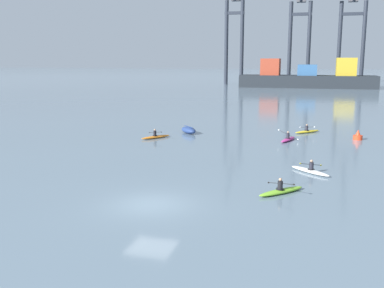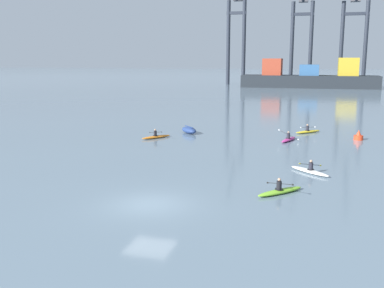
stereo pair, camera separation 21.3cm
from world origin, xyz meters
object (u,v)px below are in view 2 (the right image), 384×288
object	(u,v)px
container_barge	(309,78)
channel_buoy	(359,136)
gantry_crane_east_mid	(355,26)
kayak_yellow	(308,131)
kayak_white	(310,171)
gantry_crane_west_mid	(302,27)
capsized_dinghy	(189,130)
kayak_magenta	(289,139)
kayak_orange	(156,136)
kayak_lime	(280,191)
gantry_crane_west	(236,28)

from	to	relation	value
container_barge	channel_buoy	bearing A→B (deg)	-85.49
gantry_crane_east_mid	kayak_yellow	xyz separation A→B (m)	(-10.40, -98.13, -17.75)
kayak_yellow	kayak_white	world-z (taller)	same
container_barge	gantry_crane_west_mid	bearing A→B (deg)	103.33
container_barge	channel_buoy	size ratio (longest dim) A/B	37.96
capsized_dinghy	kayak_white	bearing A→B (deg)	-47.63
gantry_crane_east_mid	gantry_crane_west_mid	bearing A→B (deg)	-176.10
kayak_magenta	kayak_orange	world-z (taller)	kayak_magenta
container_barge	kayak_lime	distance (m)	107.02
gantry_crane_east_mid	kayak_lime	size ratio (longest dim) A/B	13.05
gantry_crane_west_mid	gantry_crane_east_mid	xyz separation A→B (m)	(15.53, 1.06, 0.14)
gantry_crane_west_mid	capsized_dinghy	bearing A→B (deg)	-94.03
gantry_crane_west_mid	kayak_orange	world-z (taller)	gantry_crane_west_mid
gantry_crane_west_mid	gantry_crane_east_mid	distance (m)	15.57
container_barge	kayak_lime	bearing A→B (deg)	-89.49
kayak_lime	kayak_magenta	bearing A→B (deg)	92.25
kayak_yellow	channel_buoy	bearing A→B (deg)	-32.33
container_barge	kayak_yellow	bearing A→B (deg)	-88.67
kayak_lime	kayak_magenta	xyz separation A→B (m)	(-0.70, 17.87, 0.00)
kayak_lime	channel_buoy	bearing A→B (deg)	73.87
kayak_lime	kayak_orange	bearing A→B (deg)	130.83
kayak_yellow	kayak_magenta	world-z (taller)	kayak_magenta
gantry_crane_west	kayak_white	bearing A→B (deg)	-77.02
capsized_dinghy	kayak_yellow	xyz separation A→B (m)	(12.24, 3.87, -0.18)
gantry_crane_west_mid	kayak_white	distance (m)	116.48
channel_buoy	kayak_yellow	bearing A→B (deg)	147.67
kayak_yellow	kayak_orange	xyz separation A→B (m)	(-14.58, -7.66, 0.00)
gantry_crane_east_mid	kayak_orange	size ratio (longest dim) A/B	12.27
gantry_crane_west_mid	gantry_crane_east_mid	world-z (taller)	gantry_crane_east_mid
channel_buoy	kayak_white	size ratio (longest dim) A/B	0.34
gantry_crane_west_mid	kayak_orange	size ratio (longest dim) A/B	11.78
container_barge	gantry_crane_east_mid	world-z (taller)	gantry_crane_east_mid
channel_buoy	kayak_yellow	world-z (taller)	channel_buoy
gantry_crane_west	kayak_lime	xyz separation A→B (m)	(24.48, -118.53, -17.60)
gantry_crane_east_mid	kayak_white	size ratio (longest dim) A/B	13.09
capsized_dinghy	gantry_crane_west	bearing A→B (deg)	97.61
capsized_dinghy	kayak_magenta	size ratio (longest dim) A/B	0.78
gantry_crane_west_mid	channel_buoy	size ratio (longest dim) A/B	36.93
kayak_orange	gantry_crane_west_mid	bearing A→B (deg)	84.84
kayak_yellow	container_barge	bearing A→B (deg)	91.33
capsized_dinghy	kayak_white	world-z (taller)	kayak_white
gantry_crane_west	kayak_yellow	distance (m)	100.02
kayak_lime	kayak_yellow	world-z (taller)	same
kayak_lime	kayak_yellow	bearing A→B (deg)	87.62
channel_buoy	kayak_lime	bearing A→B (deg)	-106.13
kayak_white	channel_buoy	bearing A→B (deg)	73.79
capsized_dinghy	kayak_orange	distance (m)	4.47
gantry_crane_west	gantry_crane_east_mid	distance (m)	35.98
kayak_orange	kayak_yellow	bearing A→B (deg)	27.72
channel_buoy	kayak_magenta	bearing A→B (deg)	-159.61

